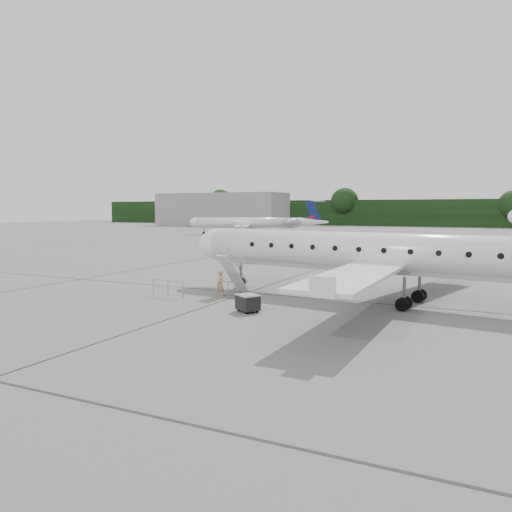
% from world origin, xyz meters
% --- Properties ---
extents(ground, '(320.00, 320.00, 0.00)m').
position_xyz_m(ground, '(0.00, 0.00, 0.00)').
color(ground, slate).
rests_on(ground, ground).
extents(treeline, '(260.00, 4.00, 8.00)m').
position_xyz_m(treeline, '(0.00, 130.00, 4.00)').
color(treeline, black).
rests_on(treeline, ground).
extents(terminal_building, '(40.00, 14.00, 10.00)m').
position_xyz_m(terminal_building, '(-70.00, 110.00, 5.00)').
color(terminal_building, gray).
rests_on(terminal_building, ground).
extents(main_regional_jet, '(33.27, 25.94, 7.84)m').
position_xyz_m(main_regional_jet, '(1.91, 3.01, 3.92)').
color(main_regional_jet, silver).
rests_on(main_regional_jet, ground).
extents(airstair, '(1.14, 2.28, 2.46)m').
position_xyz_m(airstair, '(-7.63, 2.05, 1.23)').
color(airstair, silver).
rests_on(airstair, ground).
extents(passenger, '(0.67, 0.59, 1.55)m').
position_xyz_m(passenger, '(-7.80, 0.82, 0.78)').
color(passenger, '#9A8354').
rests_on(passenger, ground).
extents(safety_railing, '(2.20, 0.19, 1.00)m').
position_xyz_m(safety_railing, '(-10.53, -0.68, 0.50)').
color(safety_railing, '#92959A').
rests_on(safety_railing, ground).
extents(baggage_cart, '(1.42, 1.35, 0.96)m').
position_xyz_m(baggage_cart, '(-4.32, -2.42, 0.48)').
color(baggage_cart, black).
rests_on(baggage_cart, ground).
extents(bg_regional_left, '(30.61, 25.48, 6.94)m').
position_xyz_m(bg_regional_left, '(-37.98, 64.08, 3.47)').
color(bg_regional_left, silver).
rests_on(bg_regional_left, ground).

